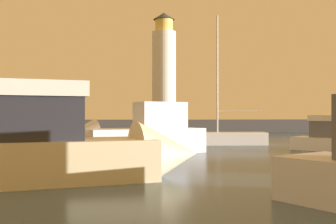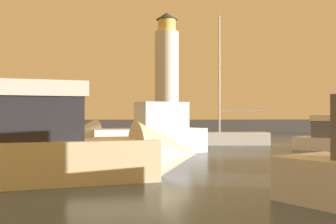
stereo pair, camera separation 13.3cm
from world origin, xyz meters
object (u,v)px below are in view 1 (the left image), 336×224
object	(u,v)px
lighthouse	(164,69)
motorboat_4	(88,149)
motorboat_2	(128,137)
sailboat_moored	(225,138)

from	to	relation	value
lighthouse	motorboat_4	size ratio (longest dim) A/B	1.61
motorboat_2	sailboat_moored	size ratio (longest dim) A/B	0.93
motorboat_2	motorboat_4	bearing A→B (deg)	-99.14
motorboat_4	sailboat_moored	xyz separation A→B (m)	(8.75, 15.54, -0.53)
motorboat_2	motorboat_4	world-z (taller)	motorboat_4
sailboat_moored	lighthouse	bearing A→B (deg)	95.38
motorboat_2	sailboat_moored	xyz separation A→B (m)	(7.28, 6.41, -0.44)
lighthouse	sailboat_moored	world-z (taller)	lighthouse
lighthouse	motorboat_2	distance (m)	31.17
lighthouse	motorboat_4	xyz separation A→B (m)	(-6.54, -39.01, -7.19)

